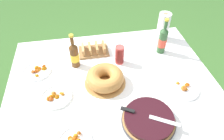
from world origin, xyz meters
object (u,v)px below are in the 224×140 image
serving_knife (145,115)px  cider_bottle_amber (74,55)px  cider_bottle_green (163,40)px  snack_plate_far (37,71)px  berry_tart (149,119)px  paper_towel_roll (163,26)px  snack_plate_near (56,97)px  snack_plate_left (183,88)px  cup_stack (120,55)px  bundt_cake (105,78)px  bread_board (94,50)px

serving_knife → cider_bottle_amber: size_ratio=1.12×
cider_bottle_green → snack_plate_far: bearing=-175.7°
berry_tart → paper_towel_roll: bearing=65.0°
berry_tart → snack_plate_near: berry_tart is taller
berry_tart → snack_plate_left: bearing=32.8°
snack_plate_left → snack_plate_far: snack_plate_left is taller
berry_tart → cup_stack: (-0.07, 0.60, 0.05)m
cup_stack → snack_plate_far: 0.68m
bundt_cake → cider_bottle_amber: cider_bottle_amber is taller
serving_knife → bread_board: size_ratio=1.30×
cider_bottle_green → paper_towel_roll: size_ratio=1.24×
serving_knife → bundt_cake: bundt_cake is taller
snack_plate_left → paper_towel_roll: size_ratio=0.88×
cup_stack → snack_plate_near: bearing=-150.4°
snack_plate_near → snack_plate_left: size_ratio=0.96×
cup_stack → paper_towel_roll: bearing=30.2°
cup_stack → cider_bottle_amber: bearing=175.9°
bundt_cake → snack_plate_left: size_ratio=1.34×
berry_tart → cider_bottle_green: (0.33, 0.67, 0.10)m
snack_plate_far → berry_tart: bearing=-38.7°
cider_bottle_green → snack_plate_left: cider_bottle_green is taller
berry_tart → cider_bottle_green: cider_bottle_green is taller
serving_knife → paper_towel_roll: size_ratio=1.28×
cider_bottle_green → bread_board: cider_bottle_green is taller
snack_plate_left → serving_knife: bearing=-150.8°
cider_bottle_green → berry_tart: bearing=-115.9°
snack_plate_left → snack_plate_far: 1.14m
cup_stack → cider_bottle_amber: size_ratio=0.54×
berry_tart → bread_board: 0.82m
paper_towel_roll → bread_board: paper_towel_roll is taller
serving_knife → bundt_cake: 0.42m
cup_stack → berry_tart: bearing=-83.8°
bundt_cake → cider_bottle_amber: bearing=131.1°
cider_bottle_amber → paper_towel_roll: cider_bottle_amber is taller
serving_knife → snack_plate_near: serving_knife is taller
serving_knife → snack_plate_far: (-0.71, 0.58, -0.05)m
berry_tart → paper_towel_roll: paper_towel_roll is taller
snack_plate_far → paper_towel_roll: (1.15, 0.28, 0.12)m
paper_towel_roll → bundt_cake: bearing=-142.0°
serving_knife → paper_towel_roll: bearing=92.6°
snack_plate_near → paper_towel_roll: size_ratio=0.85×
cider_bottle_green → cider_bottle_amber: 0.76m
serving_knife → cider_bottle_green: bearing=91.2°
cider_bottle_green → snack_plate_near: (-0.91, -0.37, -0.11)m
paper_towel_roll → berry_tart: bearing=-115.0°
bread_board → snack_plate_near: bearing=-124.0°
berry_tart → bundt_cake: bearing=119.8°
bread_board → snack_plate_far: bearing=-159.2°
snack_plate_near → serving_knife: bearing=-27.4°
cup_stack → paper_towel_roll: 0.55m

